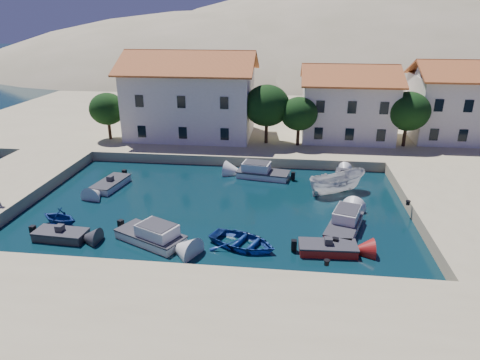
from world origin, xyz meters
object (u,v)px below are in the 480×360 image
object	(u,v)px
building_left	(191,93)
boat_east	(336,193)
cabin_cruiser_south	(150,235)
building_right	(455,100)
cabin_cruiser_east	(344,224)
rowboat_south	(243,246)
building_mid	(348,101)

from	to	relation	value
building_left	boat_east	bearing A→B (deg)	-41.14
cabin_cruiser_south	boat_east	world-z (taller)	cabin_cruiser_south
building_right	cabin_cruiser_east	xyz separation A→B (m)	(-14.28, -22.84, -5.00)
boat_east	building_left	bearing A→B (deg)	21.18
cabin_cruiser_south	boat_east	distance (m)	16.78
building_right	rowboat_south	xyz separation A→B (m)	(-21.23, -25.91, -5.47)
cabin_cruiser_south	rowboat_south	world-z (taller)	cabin_cruiser_south
boat_east	cabin_cruiser_east	bearing A→B (deg)	151.61
building_right	boat_east	bearing A→B (deg)	-131.91
building_left	building_right	size ratio (longest dim) A/B	1.56
cabin_cruiser_south	cabin_cruiser_east	xyz separation A→B (m)	(13.27, 3.12, -0.00)
rowboat_south	boat_east	distance (m)	12.31
building_mid	rowboat_south	distance (m)	27.08
building_right	cabin_cruiser_east	size ratio (longest dim) A/B	1.82
building_mid	cabin_cruiser_east	xyz separation A→B (m)	(-2.28, -21.84, -4.75)
cabin_cruiser_east	boat_east	bearing A→B (deg)	17.10
building_right	cabin_cruiser_east	bearing A→B (deg)	-122.02
building_left	cabin_cruiser_south	bearing A→B (deg)	-84.16
rowboat_south	cabin_cruiser_east	distance (m)	7.61
building_right	building_left	bearing A→B (deg)	-176.19
boat_east	rowboat_south	bearing A→B (deg)	117.47
building_mid	cabin_cruiser_east	bearing A→B (deg)	-95.96
building_right	rowboat_south	world-z (taller)	building_right
building_mid	cabin_cruiser_east	size ratio (longest dim) A/B	2.02
building_right	cabin_cruiser_east	distance (m)	27.39
building_left	cabin_cruiser_east	size ratio (longest dim) A/B	2.83
cabin_cruiser_south	cabin_cruiser_east	distance (m)	13.63
rowboat_south	boat_east	size ratio (longest dim) A/B	0.87
building_mid	cabin_cruiser_south	size ratio (longest dim) A/B	1.97
building_mid	rowboat_south	size ratio (longest dim) A/B	2.24
building_left	cabin_cruiser_east	distance (m)	26.67
cabin_cruiser_south	boat_east	xyz separation A→B (m)	(13.36, 10.14, -0.48)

